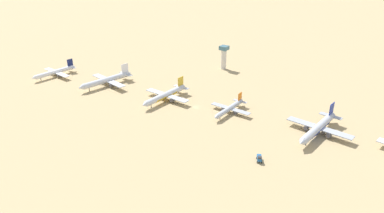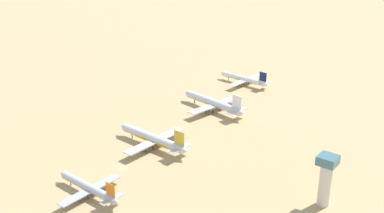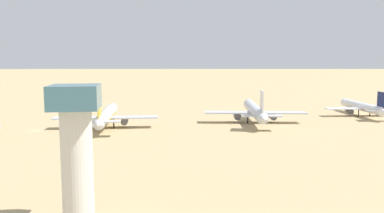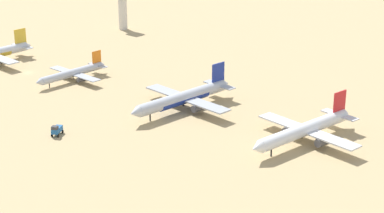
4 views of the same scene
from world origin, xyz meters
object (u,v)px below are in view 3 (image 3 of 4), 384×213
parked_jet_0 (362,107)px  parked_jet_2 (106,116)px  parked_jet_1 (255,110)px  control_tower (77,146)px

parked_jet_0 → parked_jet_2: parked_jet_2 is taller
parked_jet_0 → parked_jet_1: size_ratio=0.84×
parked_jet_0 → parked_jet_2: 113.32m
control_tower → parked_jet_2: bearing=2.1°
parked_jet_0 → parked_jet_1: parked_jet_1 is taller
parked_jet_0 → parked_jet_2: bearing=98.1°
parked_jet_1 → control_tower: 108.12m
parked_jet_2 → control_tower: size_ratio=2.18×
parked_jet_0 → parked_jet_1: bearing=102.2°
parked_jet_2 → control_tower: (-88.02, -3.17, 7.90)m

